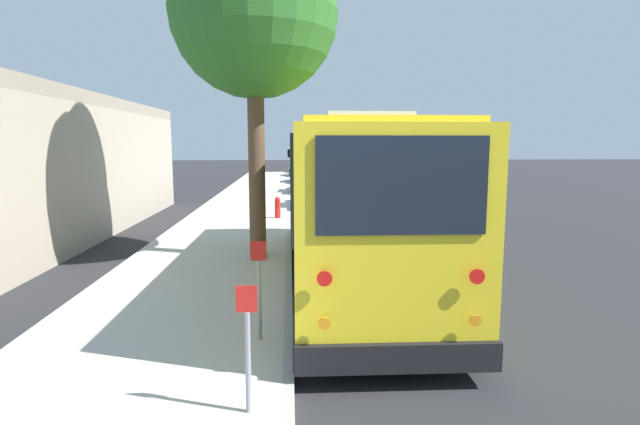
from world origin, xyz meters
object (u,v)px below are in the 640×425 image
object	(u,v)px
parked_sedan_white	(318,196)
sign_post_far	(259,289)
parked_sedan_gray	(300,171)
parked_sedan_blue	(305,175)
sign_post_near	(248,348)
parked_sedan_black	(301,167)
parked_sedan_tan	(308,184)
fire_hydrant	(278,207)
street_tree	(254,3)
shuttle_bus	(352,196)

from	to	relation	value
parked_sedan_white	sign_post_far	xyz separation A→B (m)	(-15.64, 1.75, 0.30)
parked_sedan_gray	sign_post_far	distance (m)	36.98
parked_sedan_blue	parked_sedan_gray	world-z (taller)	parked_sedan_blue
parked_sedan_blue	sign_post_near	bearing A→B (deg)	174.96
parked_sedan_white	parked_sedan_black	xyz separation A→B (m)	(27.18, 0.12, 0.01)
parked_sedan_tan	fire_hydrant	distance (m)	10.83
fire_hydrant	street_tree	bearing A→B (deg)	176.97
shuttle_bus	street_tree	bearing A→B (deg)	48.09
parked_sedan_black	sign_post_far	distance (m)	42.85
parked_sedan_blue	parked_sedan_gray	size ratio (longest dim) A/B	0.96
sign_post_near	parked_sedan_tan	bearing A→B (deg)	-3.53
shuttle_bus	parked_sedan_black	distance (m)	39.30
parked_sedan_white	sign_post_near	distance (m)	17.73
parked_sedan_blue	sign_post_near	size ratio (longest dim) A/B	3.15
shuttle_bus	parked_sedan_gray	bearing A→B (deg)	1.28
sign_post_near	street_tree	bearing A→B (deg)	2.70
shuttle_bus	parked_sedan_white	world-z (taller)	shuttle_bus
shuttle_bus	sign_post_near	size ratio (longest dim) A/B	7.29
sign_post_near	sign_post_far	xyz separation A→B (m)	(2.00, 0.00, 0.03)
parked_sedan_tan	street_tree	world-z (taller)	street_tree
parked_sedan_tan	street_tree	xyz separation A→B (m)	(-17.12, 1.87, 5.70)
shuttle_bus	sign_post_far	distance (m)	4.08
parked_sedan_gray	fire_hydrant	distance (m)	25.08
shuttle_bus	street_tree	world-z (taller)	street_tree
parked_sedan_blue	parked_sedan_gray	distance (m)	7.14
street_tree	sign_post_near	world-z (taller)	street_tree
parked_sedan_tan	sign_post_near	size ratio (longest dim) A/B	3.37
sign_post_near	parked_sedan_black	bearing A→B (deg)	-2.08
sign_post_near	sign_post_far	world-z (taller)	sign_post_far
parked_sedan_blue	sign_post_far	xyz separation A→B (m)	(-29.82, 1.56, 0.28)
parked_sedan_white	sign_post_far	world-z (taller)	sign_post_far
street_tree	sign_post_near	size ratio (longest dim) A/B	6.14
sign_post_near	parked_sedan_white	bearing A→B (deg)	-5.65
shuttle_bus	parked_sedan_gray	size ratio (longest dim) A/B	2.23
parked_sedan_tan	parked_sedan_black	distance (m)	20.19
parked_sedan_gray	street_tree	distance (m)	32.01
sign_post_far	fire_hydrant	distance (m)	11.92
street_tree	parked_sedan_tan	bearing A→B (deg)	-6.24
parked_sedan_tan	parked_sedan_black	bearing A→B (deg)	3.63
street_tree	sign_post_near	bearing A→B (deg)	-177.30
parked_sedan_gray	sign_post_near	world-z (taller)	sign_post_near
parked_sedan_tan	parked_sedan_black	world-z (taller)	parked_sedan_black
street_tree	shuttle_bus	bearing A→B (deg)	-132.54
sign_post_far	fire_hydrant	size ratio (longest dim) A/B	1.79
parked_sedan_black	street_tree	bearing A→B (deg)	179.11
shuttle_bus	sign_post_far	world-z (taller)	shuttle_bus
parked_sedan_blue	sign_post_near	xyz separation A→B (m)	(-31.81, 1.56, 0.24)
shuttle_bus	fire_hydrant	world-z (taller)	shuttle_bus
parked_sedan_gray	sign_post_far	xyz separation A→B (m)	(-36.95, 1.41, 0.30)
parked_sedan_white	fire_hydrant	world-z (taller)	parked_sedan_white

